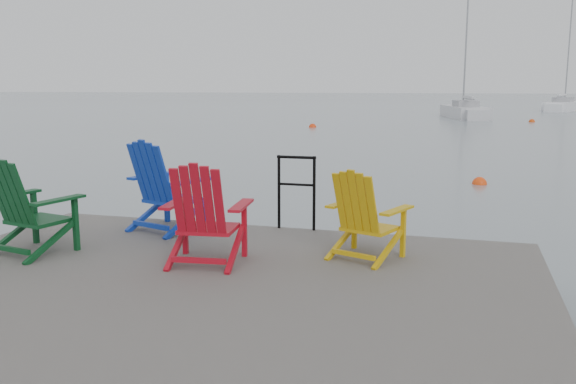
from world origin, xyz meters
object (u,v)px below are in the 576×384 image
(buoy_a, at_px, (479,184))
(buoy_b, at_px, (313,127))
(chair_green, at_px, (27,206))
(handrail, at_px, (296,185))
(buoy_c, at_px, (532,122))
(chair_blue, at_px, (165,186))
(sailboat_mid, at_px, (563,107))
(sailboat_near, at_px, (464,113))
(chair_red, at_px, (205,214))
(chair_yellow, at_px, (364,214))

(buoy_a, xyz_separation_m, buoy_b, (-8.38, 18.02, 0.00))
(buoy_a, bearing_deg, chair_green, -116.59)
(handrail, xyz_separation_m, buoy_c, (5.98, 34.20, -1.04))
(buoy_c, bearing_deg, chair_blue, -102.16)
(chair_blue, bearing_deg, sailboat_mid, 96.09)
(buoy_a, height_order, buoy_b, buoy_b)
(chair_blue, distance_m, buoy_a, 8.92)
(sailboat_near, relative_size, buoy_a, 32.53)
(sailboat_near, height_order, buoy_a, sailboat_near)
(chair_blue, bearing_deg, chair_red, -30.03)
(chair_green, bearing_deg, chair_blue, 69.54)
(handrail, distance_m, buoy_a, 7.92)
(sailboat_near, height_order, sailboat_mid, sailboat_mid)
(chair_blue, distance_m, sailboat_mid, 56.23)
(chair_green, xyz_separation_m, buoy_c, (8.35, 36.04, -1.01))
(chair_red, distance_m, buoy_c, 36.46)
(buoy_b, bearing_deg, handrail, -76.62)
(handrail, bearing_deg, buoy_b, 103.38)
(chair_green, bearing_deg, handrail, 50.45)
(chair_blue, distance_m, buoy_c, 35.52)
(chair_red, xyz_separation_m, sailboat_near, (2.31, 40.45, -0.65))
(buoy_a, relative_size, buoy_c, 0.89)
(handrail, relative_size, chair_green, 0.89)
(chair_yellow, xyz_separation_m, buoy_b, (-7.07, 26.59, -0.96))
(chair_green, xyz_separation_m, buoy_a, (4.67, 9.34, -1.01))
(chair_red, height_order, sailboat_mid, sailboat_mid)
(chair_green, distance_m, buoy_b, 27.63)
(chair_green, relative_size, buoy_b, 2.46)
(buoy_b, bearing_deg, buoy_a, -65.06)
(chair_yellow, xyz_separation_m, sailboat_near, (0.86, 39.84, -0.60))
(chair_yellow, bearing_deg, buoy_a, 101.71)
(chair_green, height_order, chair_yellow, chair_green)
(chair_yellow, distance_m, sailboat_near, 39.86)
(chair_yellow, distance_m, buoy_c, 35.63)
(chair_green, xyz_separation_m, chair_red, (1.90, 0.16, -0.01))
(handrail, relative_size, sailboat_near, 0.08)
(chair_yellow, xyz_separation_m, sailboat_mid, (9.62, 55.47, -0.60))
(sailboat_near, height_order, buoy_b, sailboat_near)
(sailboat_near, distance_m, buoy_c, 6.18)
(chair_blue, height_order, buoy_b, chair_blue)
(chair_green, bearing_deg, sailboat_near, 96.73)
(chair_blue, height_order, sailboat_mid, sailboat_mid)
(chair_green, height_order, sailboat_near, sailboat_near)
(sailboat_mid, relative_size, buoy_b, 27.41)
(chair_red, xyz_separation_m, sailboat_mid, (11.08, 56.07, -0.65))
(chair_green, height_order, sailboat_mid, sailboat_mid)
(handrail, height_order, chair_yellow, chair_yellow)
(chair_blue, relative_size, buoy_c, 2.86)
(sailboat_near, bearing_deg, chair_green, -108.13)
(chair_green, relative_size, buoy_a, 3.01)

